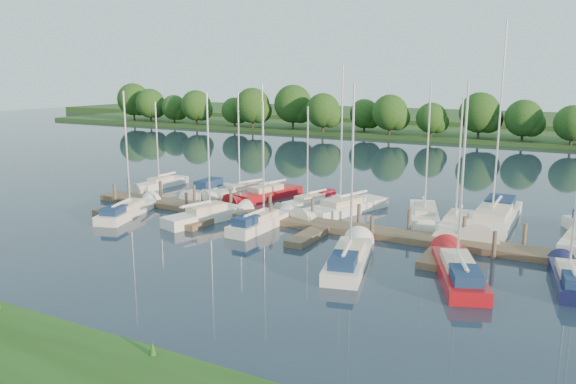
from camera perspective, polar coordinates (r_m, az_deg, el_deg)
The scene contains 21 objects.
ground at distance 30.96m, azimuth -2.20°, elevation -7.24°, with size 260.00×260.00×0.00m, color #182430.
dock at distance 37.08m, azimuth 3.56°, elevation -3.68°, with size 40.00×6.00×0.40m.
mooring_pilings at distance 37.97m, azimuth 4.29°, elevation -2.69°, with size 38.24×2.84×2.00m.
far_shore at distance 101.72m, azimuth 19.95°, elevation 5.66°, with size 180.00×30.00×0.60m, color #25451A.
distant_hill at distance 126.37m, azimuth 21.72°, elevation 6.81°, with size 220.00×40.00×1.40m, color #2F4F22.
treeline at distance 89.36m, azimuth 17.15°, elevation 7.48°, with size 145.97×9.79×8.11m.
sailboat_n_0 at distance 52.53m, azimuth -12.79°, elevation 0.78°, with size 1.75×6.27×8.07m.
motorboat at distance 48.54m, azimuth -8.19°, elevation 0.13°, with size 1.75×5.60×1.59m.
sailboat_n_2 at distance 48.11m, azimuth -4.72°, elevation 0.03°, with size 3.80×7.04×9.05m.
sailboat_n_3 at distance 46.36m, azimuth -2.29°, elevation -0.38°, with size 3.40×7.62×9.80m.
sailboat_n_4 at distance 43.75m, azimuth 2.29°, elevation -1.09°, with size 2.93×6.28×8.09m.
sailboat_n_5 at distance 41.81m, azimuth 5.55°, elevation -1.80°, with size 4.30×8.76×11.17m.
sailboat_n_6 at distance 40.93m, azimuth 13.66°, elevation -2.40°, with size 3.76×7.86×9.90m.
sailboat_n_7 at distance 39.02m, azimuth 16.66°, elevation -3.27°, with size 1.95×7.14×9.11m.
sailboat_n_8 at distance 40.90m, azimuth 20.08°, elevation -2.72°, with size 2.68×11.11×14.03m.
sailboat_s_0 at distance 42.63m, azimuth -15.95°, elevation -1.90°, with size 3.40×7.31×9.29m.
sailboat_s_1 at distance 39.79m, azimuth -8.22°, elevation -2.56°, with size 3.25×7.16×9.37m.
sailboat_s_2 at distance 37.63m, azimuth -2.79°, elevation -3.23°, with size 1.74×6.70×8.76m.
sailboat_s_3 at distance 30.71m, azimuth 6.22°, elevation -6.83°, with size 3.41×7.89×10.03m.
sailboat_s_4 at distance 29.90m, azimuth 16.87°, elevation -7.82°, with size 4.17×7.91×10.19m.
sailboat_s_5 at distance 30.93m, azimuth 26.67°, elevation -7.95°, with size 2.29×6.25×8.03m.
Camera 1 is at (14.95, -25.13, 10.17)m, focal length 35.00 mm.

